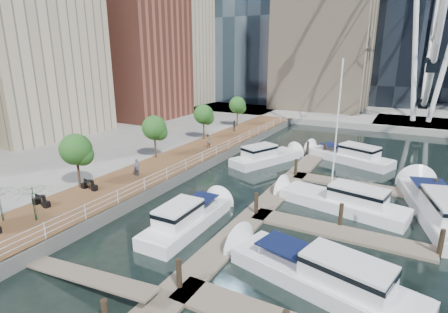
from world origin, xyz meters
The scene contains 16 objects.
ground centered at (0.00, 0.00, 0.00)m, with size 520.00×520.00×0.00m, color black.
boardwalk centered at (-9.00, 15.00, 0.50)m, with size 6.00×60.00×1.00m, color brown.
seawall centered at (-6.00, 15.00, 0.50)m, with size 0.25×60.00×1.00m, color #595954.
land_inland centered at (-36.00, 15.00, 0.50)m, with size 48.00×90.00×1.00m, color gray.
land_far centered at (0.00, 102.00, 0.50)m, with size 200.00×114.00×1.00m, color gray.
pier centered at (14.00, 52.00, 0.50)m, with size 14.00×12.00×1.00m, color gray.
railing centered at (-6.10, 15.00, 1.52)m, with size 0.10×60.00×1.05m, color white, non-canonical shape.
floating_docks centered at (7.97, 9.98, 0.49)m, with size 16.00×34.00×2.60m.
midrise_condos centered at (-33.57, 26.82, 13.42)m, with size 19.00×67.00×28.00m.
street_trees centered at (-11.40, 14.00, 4.29)m, with size 2.60×42.60×4.60m.
cafe_tables centered at (-10.40, -2.00, 1.37)m, with size 2.50×13.70×0.74m.
yacht_foreground centered at (9.46, 1.72, 0.00)m, with size 2.98×11.10×2.15m, color white, non-canonical shape.
pedestrian_near centered at (-9.02, 8.40, 1.82)m, with size 0.60×0.39×1.64m, color #464B5E.
pedestrian_mid centered at (-8.60, 20.25, 1.89)m, with size 0.86×0.67×1.77m, color #836B5A.
pedestrian_far centered at (-10.00, 30.26, 1.83)m, with size 0.97×0.40×1.65m, color #32393F.
moored_yachts centered at (7.80, 12.91, 0.00)m, with size 23.32×37.01×11.50m.
Camera 1 is at (12.36, -14.53, 11.72)m, focal length 28.00 mm.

